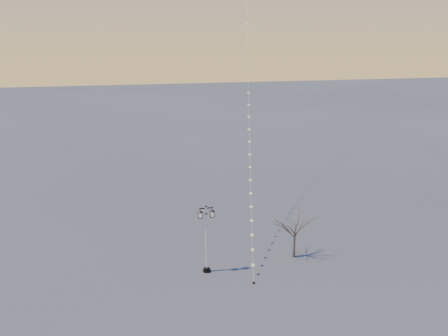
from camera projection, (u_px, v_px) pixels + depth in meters
name	position (u px, v px, depth m)	size (l,w,h in m)	color
ground	(231.00, 276.00, 35.74)	(300.00, 300.00, 0.00)	#424243
street_lamp	(206.00, 236.00, 35.52)	(1.41, 0.62, 5.56)	black
bare_tree	(295.00, 225.00, 38.03)	(2.47, 2.47, 4.09)	#4C3E32
kite_train	(249.00, 79.00, 47.60)	(9.30, 34.46, 27.50)	black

